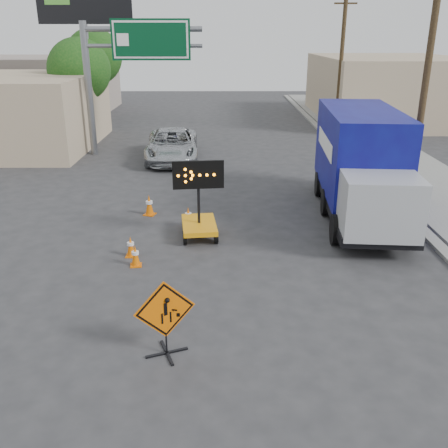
{
  "coord_description": "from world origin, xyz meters",
  "views": [
    {
      "loc": [
        0.53,
        -8.96,
        6.19
      ],
      "look_at": [
        0.56,
        2.8,
        1.69
      ],
      "focal_mm": 40.0,
      "sensor_mm": 36.0,
      "label": 1
    }
  ],
  "objects_px": {
    "construction_sign": "(165,316)",
    "box_truck": "(360,171)",
    "pickup_truck": "(172,145)",
    "arrow_board": "(199,220)"
  },
  "relations": [
    {
      "from": "pickup_truck",
      "to": "box_truck",
      "type": "distance_m",
      "value": 11.41
    },
    {
      "from": "construction_sign",
      "to": "box_truck",
      "type": "distance_m",
      "value": 10.29
    },
    {
      "from": "arrow_board",
      "to": "pickup_truck",
      "type": "distance_m",
      "value": 10.71
    },
    {
      "from": "arrow_board",
      "to": "pickup_truck",
      "type": "height_order",
      "value": "arrow_board"
    },
    {
      "from": "arrow_board",
      "to": "box_truck",
      "type": "xyz_separation_m",
      "value": [
        5.6,
        1.95,
        1.11
      ]
    },
    {
      "from": "construction_sign",
      "to": "box_truck",
      "type": "relative_size",
      "value": 0.21
    },
    {
      "from": "construction_sign",
      "to": "arrow_board",
      "type": "xyz_separation_m",
      "value": [
        0.39,
        6.38,
        -0.31
      ]
    },
    {
      "from": "construction_sign",
      "to": "box_truck",
      "type": "height_order",
      "value": "box_truck"
    },
    {
      "from": "pickup_truck",
      "to": "box_truck",
      "type": "height_order",
      "value": "box_truck"
    },
    {
      "from": "pickup_truck",
      "to": "box_truck",
      "type": "xyz_separation_m",
      "value": [
        7.46,
        -8.59,
        0.9
      ]
    }
  ]
}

